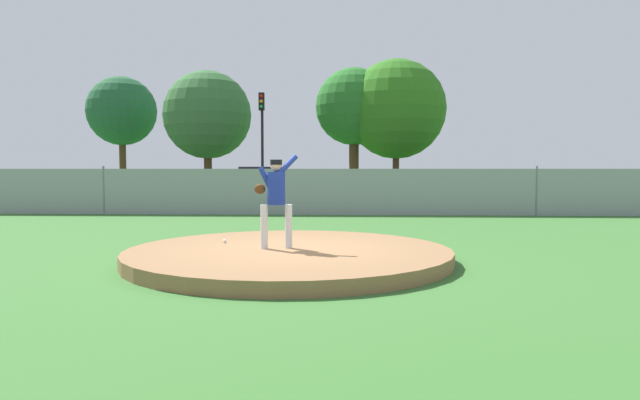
{
  "coord_description": "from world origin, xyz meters",
  "views": [
    {
      "loc": [
        0.97,
        -9.71,
        1.65
      ],
      "look_at": [
        0.49,
        1.56,
        1.02
      ],
      "focal_mm": 30.76,
      "sensor_mm": 36.0,
      "label": 1
    }
  ],
  "objects_px": {
    "parked_car_teal": "(536,189)",
    "traffic_light_near": "(262,128)",
    "baseball": "(225,241)",
    "traffic_cone_orange": "(401,201)",
    "parked_car_white": "(347,190)",
    "parked_car_burgundy": "(262,187)",
    "parked_car_red": "(114,188)",
    "pitcher_youth": "(276,194)"
  },
  "relations": [
    {
      "from": "parked_car_white",
      "to": "traffic_cone_orange",
      "type": "height_order",
      "value": "parked_car_white"
    },
    {
      "from": "traffic_cone_orange",
      "to": "traffic_light_near",
      "type": "height_order",
      "value": "traffic_light_near"
    },
    {
      "from": "baseball",
      "to": "traffic_cone_orange",
      "type": "height_order",
      "value": "traffic_cone_orange"
    },
    {
      "from": "baseball",
      "to": "parked_car_red",
      "type": "relative_size",
      "value": 0.02
    },
    {
      "from": "parked_car_teal",
      "to": "parked_car_red",
      "type": "bearing_deg",
      "value": -179.84
    },
    {
      "from": "parked_car_white",
      "to": "parked_car_burgundy",
      "type": "xyz_separation_m",
      "value": [
        -3.78,
        0.58,
        0.08
      ]
    },
    {
      "from": "parked_car_white",
      "to": "parked_car_burgundy",
      "type": "bearing_deg",
      "value": 171.2
    },
    {
      "from": "baseball",
      "to": "traffic_cone_orange",
      "type": "bearing_deg",
      "value": 70.86
    },
    {
      "from": "parked_car_white",
      "to": "baseball",
      "type": "bearing_deg",
      "value": -100.39
    },
    {
      "from": "pitcher_youth",
      "to": "parked_car_white",
      "type": "bearing_deg",
      "value": 84.41
    },
    {
      "from": "parked_car_red",
      "to": "parked_car_burgundy",
      "type": "relative_size",
      "value": 0.92
    },
    {
      "from": "parked_car_teal",
      "to": "traffic_cone_orange",
      "type": "xyz_separation_m",
      "value": [
        -6.01,
        -0.36,
        -0.52
      ]
    },
    {
      "from": "traffic_cone_orange",
      "to": "traffic_light_near",
      "type": "distance_m",
      "value": 8.59
    },
    {
      "from": "parked_car_burgundy",
      "to": "traffic_cone_orange",
      "type": "xyz_separation_m",
      "value": [
        6.16,
        -0.01,
        -0.58
      ]
    },
    {
      "from": "pitcher_youth",
      "to": "parked_car_burgundy",
      "type": "relative_size",
      "value": 0.37
    },
    {
      "from": "parked_car_red",
      "to": "pitcher_youth",
      "type": "bearing_deg",
      "value": -58.11
    },
    {
      "from": "pitcher_youth",
      "to": "parked_car_white",
      "type": "height_order",
      "value": "pitcher_youth"
    },
    {
      "from": "parked_car_teal",
      "to": "traffic_light_near",
      "type": "bearing_deg",
      "value": 164.13
    },
    {
      "from": "parked_car_teal",
      "to": "baseball",
      "type": "bearing_deg",
      "value": -127.21
    },
    {
      "from": "parked_car_white",
      "to": "parked_car_teal",
      "type": "relative_size",
      "value": 1.08
    },
    {
      "from": "pitcher_youth",
      "to": "parked_car_teal",
      "type": "xyz_separation_m",
      "value": [
        9.76,
        14.95,
        -0.43
      ]
    },
    {
      "from": "pitcher_youth",
      "to": "parked_car_teal",
      "type": "distance_m",
      "value": 17.86
    },
    {
      "from": "parked_car_red",
      "to": "traffic_light_near",
      "type": "relative_size",
      "value": 0.76
    },
    {
      "from": "parked_car_white",
      "to": "traffic_cone_orange",
      "type": "relative_size",
      "value": 8.27
    },
    {
      "from": "pitcher_youth",
      "to": "parked_car_red",
      "type": "height_order",
      "value": "pitcher_youth"
    },
    {
      "from": "baseball",
      "to": "parked_car_red",
      "type": "bearing_deg",
      "value": 119.97
    },
    {
      "from": "pitcher_youth",
      "to": "baseball",
      "type": "height_order",
      "value": "pitcher_youth"
    },
    {
      "from": "traffic_cone_orange",
      "to": "parked_car_teal",
      "type": "bearing_deg",
      "value": 3.4
    },
    {
      "from": "parked_car_teal",
      "to": "traffic_light_near",
      "type": "relative_size",
      "value": 0.75
    },
    {
      "from": "pitcher_youth",
      "to": "traffic_cone_orange",
      "type": "xyz_separation_m",
      "value": [
        3.75,
        14.6,
        -0.95
      ]
    },
    {
      "from": "pitcher_youth",
      "to": "traffic_light_near",
      "type": "distance_m",
      "value": 18.99
    },
    {
      "from": "parked_car_red",
      "to": "parked_car_teal",
      "type": "xyz_separation_m",
      "value": [
        19.03,
        0.05,
        0.0
      ]
    },
    {
      "from": "baseball",
      "to": "parked_car_burgundy",
      "type": "height_order",
      "value": "parked_car_burgundy"
    },
    {
      "from": "pitcher_youth",
      "to": "parked_car_teal",
      "type": "bearing_deg",
      "value": 56.86
    },
    {
      "from": "parked_car_teal",
      "to": "pitcher_youth",
      "type": "bearing_deg",
      "value": -123.14
    },
    {
      "from": "parked_car_burgundy",
      "to": "traffic_light_near",
      "type": "distance_m",
      "value": 4.97
    },
    {
      "from": "baseball",
      "to": "traffic_cone_orange",
      "type": "distance_m",
      "value": 14.73
    },
    {
      "from": "parked_car_red",
      "to": "traffic_light_near",
      "type": "height_order",
      "value": "traffic_light_near"
    },
    {
      "from": "pitcher_youth",
      "to": "parked_car_red",
      "type": "relative_size",
      "value": 0.4
    },
    {
      "from": "parked_car_red",
      "to": "traffic_cone_orange",
      "type": "relative_size",
      "value": 7.66
    },
    {
      "from": "parked_car_teal",
      "to": "parked_car_burgundy",
      "type": "bearing_deg",
      "value": -178.36
    },
    {
      "from": "traffic_light_near",
      "to": "parked_car_teal",
      "type": "bearing_deg",
      "value": -15.87
    }
  ]
}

